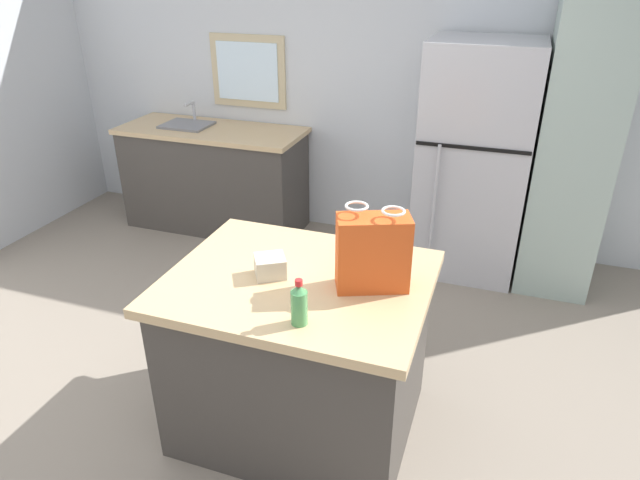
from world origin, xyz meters
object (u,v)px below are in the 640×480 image
Objects in this scene: refrigerator at (473,162)px; shopping_bag at (373,252)px; tall_cabinet at (573,152)px; bottle at (299,304)px; small_box at (270,266)px; kitchen_island at (300,353)px.

refrigerator is 4.44× the size of shopping_bag.
refrigerator is 0.67m from tall_cabinet.
bottle is at bearing -118.77° from shopping_bag.
shopping_bag is at bearing 61.23° from bottle.
shopping_bag is (-0.26, -1.97, 0.19)m from refrigerator.
bottle is at bearing -101.21° from refrigerator.
shopping_bag is at bearing 6.87° from small_box.
bottle is at bearing -115.48° from tall_cabinet.
kitchen_island is at bearing -106.60° from refrigerator.
tall_cabinet reaches higher than bottle.
tall_cabinet is 2.59m from bottle.
kitchen_island is 8.81× the size of small_box.
small_box is at bearing -173.13° from shopping_bag.
tall_cabinet is at bearing 58.06° from kitchen_island.
refrigerator is 2.39m from bottle.
tall_cabinet reaches higher than kitchen_island.
small_box is (-1.38, -2.03, -0.08)m from tall_cabinet.
shopping_bag is (-0.91, -1.97, 0.05)m from tall_cabinet.
kitchen_island is at bearing -174.56° from shopping_bag.
refrigerator is at bearing -179.98° from tall_cabinet.
tall_cabinet is 9.89× the size of bottle.
small_box is at bearing -109.74° from refrigerator.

